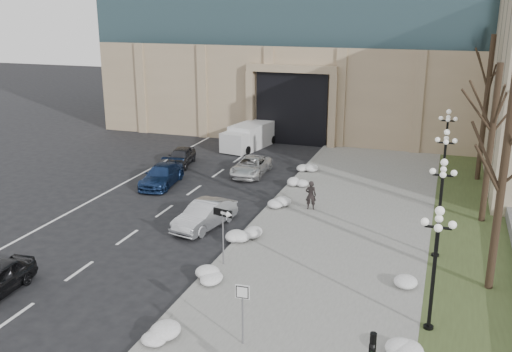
{
  "coord_description": "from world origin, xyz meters",
  "views": [
    {
      "loc": [
        8.25,
        -13.09,
        11.3
      ],
      "look_at": [
        -0.06,
        11.28,
        3.5
      ],
      "focal_mm": 40.0,
      "sensor_mm": 36.0,
      "label": 1
    }
  ],
  "objects_px": {
    "car_c": "(162,175)",
    "keep_sign": "(242,302)",
    "car_b": "(205,215)",
    "box_truck": "(250,136)",
    "pedestrian": "(311,195)",
    "car_e": "(181,157)",
    "one_way_sign": "(226,220)",
    "lamppost_c": "(444,159)",
    "lamppost_d": "(447,135)",
    "lamppost_b": "(441,195)",
    "car_d": "(251,166)",
    "lamppost_a": "(436,252)"
  },
  "relations": [
    {
      "from": "keep_sign",
      "to": "lamppost_a",
      "type": "distance_m",
      "value": 6.87
    },
    {
      "from": "pedestrian",
      "to": "lamppost_c",
      "type": "relative_size",
      "value": 0.35
    },
    {
      "from": "car_d",
      "to": "one_way_sign",
      "type": "relative_size",
      "value": 1.61
    },
    {
      "from": "car_b",
      "to": "car_e",
      "type": "bearing_deg",
      "value": 133.51
    },
    {
      "from": "car_b",
      "to": "lamppost_c",
      "type": "relative_size",
      "value": 0.89
    },
    {
      "from": "car_b",
      "to": "keep_sign",
      "type": "xyz_separation_m",
      "value": [
        5.63,
        -9.58,
        1.02
      ]
    },
    {
      "from": "box_truck",
      "to": "lamppost_d",
      "type": "bearing_deg",
      "value": -4.93
    },
    {
      "from": "car_d",
      "to": "lamppost_c",
      "type": "bearing_deg",
      "value": -17.22
    },
    {
      "from": "car_b",
      "to": "lamppost_a",
      "type": "height_order",
      "value": "lamppost_a"
    },
    {
      "from": "one_way_sign",
      "to": "lamppost_a",
      "type": "xyz_separation_m",
      "value": [
        8.78,
        -2.41,
        0.81
      ]
    },
    {
      "from": "car_d",
      "to": "lamppost_a",
      "type": "xyz_separation_m",
      "value": [
        12.52,
        -16.45,
        2.46
      ]
    },
    {
      "from": "box_truck",
      "to": "lamppost_a",
      "type": "bearing_deg",
      "value": -46.56
    },
    {
      "from": "car_e",
      "to": "box_truck",
      "type": "height_order",
      "value": "box_truck"
    },
    {
      "from": "one_way_sign",
      "to": "lamppost_a",
      "type": "distance_m",
      "value": 9.14
    },
    {
      "from": "lamppost_a",
      "to": "lamppost_c",
      "type": "relative_size",
      "value": 1.0
    },
    {
      "from": "keep_sign",
      "to": "lamppost_d",
      "type": "xyz_separation_m",
      "value": [
        5.99,
        22.59,
        1.35
      ]
    },
    {
      "from": "one_way_sign",
      "to": "pedestrian",
      "type": "bearing_deg",
      "value": 91.4
    },
    {
      "from": "one_way_sign",
      "to": "lamppost_d",
      "type": "height_order",
      "value": "lamppost_d"
    },
    {
      "from": "car_b",
      "to": "keep_sign",
      "type": "distance_m",
      "value": 11.16
    },
    {
      "from": "car_c",
      "to": "box_truck",
      "type": "xyz_separation_m",
      "value": [
        2.05,
        11.49,
        0.28
      ]
    },
    {
      "from": "car_c",
      "to": "keep_sign",
      "type": "xyz_separation_m",
      "value": [
        11.22,
        -15.41,
        1.06
      ]
    },
    {
      "from": "car_b",
      "to": "lamppost_c",
      "type": "distance_m",
      "value": 13.52
    },
    {
      "from": "car_e",
      "to": "one_way_sign",
      "type": "height_order",
      "value": "one_way_sign"
    },
    {
      "from": "car_c",
      "to": "pedestrian",
      "type": "bearing_deg",
      "value": -15.43
    },
    {
      "from": "box_truck",
      "to": "car_c",
      "type": "bearing_deg",
      "value": -89.14
    },
    {
      "from": "box_truck",
      "to": "lamppost_d",
      "type": "height_order",
      "value": "lamppost_d"
    },
    {
      "from": "car_b",
      "to": "car_d",
      "type": "height_order",
      "value": "car_b"
    },
    {
      "from": "one_way_sign",
      "to": "lamppost_a",
      "type": "height_order",
      "value": "lamppost_a"
    },
    {
      "from": "lamppost_c",
      "to": "lamppost_d",
      "type": "xyz_separation_m",
      "value": [
        0.0,
        6.5,
        0.0
      ]
    },
    {
      "from": "lamppost_a",
      "to": "car_e",
      "type": "bearing_deg",
      "value": 136.81
    },
    {
      "from": "keep_sign",
      "to": "box_truck",
      "type": "bearing_deg",
      "value": 106.27
    },
    {
      "from": "car_d",
      "to": "lamppost_b",
      "type": "height_order",
      "value": "lamppost_b"
    },
    {
      "from": "lamppost_b",
      "to": "lamppost_c",
      "type": "xyz_separation_m",
      "value": [
        0.0,
        6.5,
        0.0
      ]
    },
    {
      "from": "car_e",
      "to": "box_truck",
      "type": "relative_size",
      "value": 0.6
    },
    {
      "from": "pedestrian",
      "to": "lamppost_a",
      "type": "relative_size",
      "value": 0.35
    },
    {
      "from": "pedestrian",
      "to": "box_truck",
      "type": "relative_size",
      "value": 0.26
    },
    {
      "from": "car_c",
      "to": "keep_sign",
      "type": "distance_m",
      "value": 19.09
    },
    {
      "from": "car_e",
      "to": "lamppost_b",
      "type": "height_order",
      "value": "lamppost_b"
    },
    {
      "from": "lamppost_d",
      "to": "car_d",
      "type": "bearing_deg",
      "value": -166.33
    },
    {
      "from": "car_e",
      "to": "box_truck",
      "type": "xyz_separation_m",
      "value": [
        2.99,
        6.78,
        0.29
      ]
    },
    {
      "from": "car_b",
      "to": "one_way_sign",
      "type": "distance_m",
      "value": 5.2
    },
    {
      "from": "lamppost_a",
      "to": "car_d",
      "type": "bearing_deg",
      "value": 127.28
    },
    {
      "from": "pedestrian",
      "to": "lamppost_d",
      "type": "relative_size",
      "value": 0.35
    },
    {
      "from": "car_d",
      "to": "lamppost_d",
      "type": "bearing_deg",
      "value": 11.86
    },
    {
      "from": "car_d",
      "to": "car_b",
      "type": "bearing_deg",
      "value": -86.58
    },
    {
      "from": "box_truck",
      "to": "lamppost_c",
      "type": "height_order",
      "value": "lamppost_c"
    },
    {
      "from": "car_d",
      "to": "lamppost_d",
      "type": "height_order",
      "value": "lamppost_d"
    },
    {
      "from": "car_c",
      "to": "box_truck",
      "type": "bearing_deg",
      "value": 73.44
    },
    {
      "from": "lamppost_a",
      "to": "lamppost_c",
      "type": "xyz_separation_m",
      "value": [
        0.0,
        13.0,
        0.0
      ]
    },
    {
      "from": "pedestrian",
      "to": "one_way_sign",
      "type": "height_order",
      "value": "one_way_sign"
    }
  ]
}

